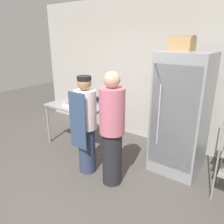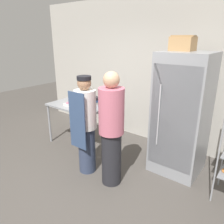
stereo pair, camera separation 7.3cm
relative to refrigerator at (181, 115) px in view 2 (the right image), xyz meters
name	(u,v)px [view 2 (the right image)]	position (x,y,z in m)	size (l,w,h in m)	color
ground_plane	(80,191)	(-0.89, -1.45, -0.99)	(14.00, 14.00, 0.00)	#4C4742
back_wall	(156,72)	(-0.89, 0.82, 0.50)	(6.40, 0.12, 2.97)	#B7B2A8
refrigerator	(181,115)	(0.00, 0.00, 0.00)	(0.77, 0.79, 1.97)	gray
prep_counter	(79,109)	(-2.00, -0.35, -0.21)	(1.22, 0.74, 0.87)	gray
donut_box	(72,104)	(-2.05, -0.48, -0.07)	(0.26, 0.21, 0.25)	silver
blender_pitcher	(104,99)	(-1.56, -0.08, 0.01)	(0.15, 0.15, 0.29)	black
binder_stack	(91,100)	(-1.83, -0.14, -0.04)	(0.32, 0.23, 0.15)	silver
cardboard_storage_box	(183,43)	(-0.13, 0.11, 1.10)	(0.35, 0.30, 0.23)	#A87F51
person_baker	(86,125)	(-1.18, -0.99, -0.14)	(0.34, 0.36, 1.63)	#333D56
person_customer	(111,130)	(-0.66, -0.99, -0.10)	(0.37, 0.37, 1.74)	#232328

